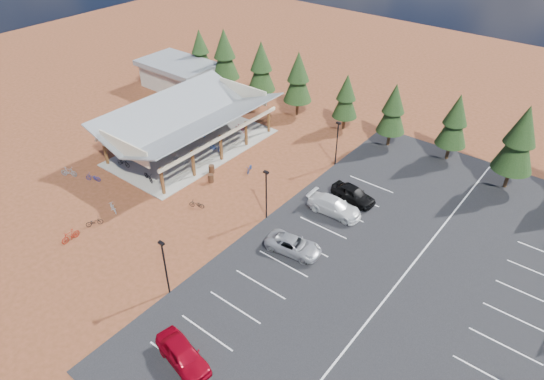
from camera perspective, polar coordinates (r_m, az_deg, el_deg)
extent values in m
plane|color=#583017|center=(46.99, -6.96, -2.09)|extent=(140.00, 140.00, 0.00)
cube|color=black|center=(41.14, 15.28, -9.66)|extent=(27.00, 44.00, 0.04)
cube|color=gray|center=(57.15, -9.29, 5.03)|extent=(10.60, 18.60, 0.10)
cube|color=#563618|center=(55.40, -19.03, 4.29)|extent=(0.25, 0.25, 3.00)
cube|color=#563618|center=(57.37, -15.67, 6.03)|extent=(0.25, 0.25, 3.00)
cube|color=#563618|center=(59.57, -12.53, 7.63)|extent=(0.25, 0.25, 3.00)
cube|color=#563618|center=(61.98, -9.60, 9.09)|extent=(0.25, 0.25, 3.00)
cube|color=#563618|center=(64.57, -6.87, 10.42)|extent=(0.25, 0.25, 3.00)
cube|color=#563618|center=(48.77, -12.79, 1.04)|extent=(0.25, 0.25, 3.00)
cube|color=#563618|center=(50.99, -9.25, 3.11)|extent=(0.25, 0.25, 3.00)
cube|color=#563618|center=(53.46, -6.02, 4.99)|extent=(0.25, 0.25, 3.00)
cube|color=#563618|center=(56.13, -3.07, 6.69)|extent=(0.25, 0.25, 3.00)
cube|color=#563618|center=(58.97, -0.37, 8.21)|extent=(0.25, 0.25, 3.00)
cube|color=beige|center=(59.21, -12.96, 9.02)|extent=(0.22, 18.00, 0.35)
cube|color=beige|center=(52.48, -5.80, 6.28)|extent=(0.22, 18.00, 0.35)
cube|color=slate|center=(57.33, -11.70, 9.31)|extent=(5.85, 19.40, 2.13)
cube|color=slate|center=(53.40, -7.52, 7.77)|extent=(5.85, 19.40, 2.13)
cube|color=beige|center=(50.57, -17.04, 4.69)|extent=(7.50, 0.15, 1.80)
cube|color=beige|center=(61.12, -3.46, 11.52)|extent=(7.50, 0.15, 1.80)
cube|color=#ADA593|center=(72.60, -10.88, 12.87)|extent=(10.00, 6.00, 3.20)
cube|color=slate|center=(71.92, -11.06, 14.31)|extent=(11.00, 7.00, 0.70)
cylinder|color=black|center=(37.54, -12.40, -9.06)|extent=(0.14, 0.14, 5.00)
cube|color=black|center=(35.85, -12.91, -6.12)|extent=(0.50, 0.25, 0.18)
cylinder|color=black|center=(43.94, -0.68, -0.70)|extent=(0.14, 0.14, 5.00)
cube|color=black|center=(42.51, -0.71, 2.10)|extent=(0.50, 0.25, 0.18)
cylinder|color=black|center=(52.35, 7.62, 5.31)|extent=(0.14, 0.14, 5.00)
cube|color=black|center=(51.15, 7.84, 7.80)|extent=(0.50, 0.25, 0.18)
cylinder|color=#3D2415|center=(50.46, -7.21, 1.39)|extent=(0.60, 0.60, 0.90)
cylinder|color=#3D2415|center=(51.95, -7.12, 2.47)|extent=(0.60, 0.60, 0.90)
cylinder|color=#382314|center=(74.89, -8.20, 13.27)|extent=(0.36, 0.36, 1.87)
cone|color=#1A3213|center=(73.80, -8.41, 15.57)|extent=(3.29, 3.29, 4.49)
cone|color=#1A3213|center=(73.21, -8.54, 16.95)|extent=(2.54, 2.54, 3.37)
cylinder|color=#382314|center=(70.55, -5.39, 12.24)|extent=(0.36, 0.36, 2.20)
cone|color=#1A3213|center=(69.21, -5.57, 15.10)|extent=(3.87, 3.87, 5.28)
cone|color=#1A3213|center=(68.50, -5.67, 16.83)|extent=(2.99, 2.99, 3.96)
cylinder|color=#382314|center=(66.59, -1.23, 10.92)|extent=(0.36, 0.36, 2.10)
cone|color=#1A3213|center=(65.23, -1.27, 13.79)|extent=(3.69, 3.69, 5.03)
cone|color=#1A3213|center=(64.51, -1.29, 15.53)|extent=(2.85, 2.85, 3.77)
cylinder|color=#382314|center=(63.59, 2.98, 9.66)|extent=(0.36, 0.36, 2.06)
cone|color=#1A3213|center=(62.18, 3.08, 12.57)|extent=(3.62, 3.62, 4.94)
cone|color=#1A3213|center=(61.44, 3.14, 14.35)|extent=(2.80, 2.80, 3.70)
cylinder|color=#382314|center=(60.73, 8.43, 7.86)|extent=(0.36, 0.36, 1.72)
cone|color=#1A3213|center=(59.47, 8.67, 10.38)|extent=(3.04, 3.04, 4.14)
cone|color=#1A3213|center=(58.79, 8.82, 11.91)|extent=(2.35, 2.35, 3.10)
cylinder|color=#382314|center=(58.05, 13.58, 5.96)|extent=(0.36, 0.36, 1.85)
cone|color=#1A3213|center=(56.64, 14.01, 8.75)|extent=(3.26, 3.26, 4.45)
cone|color=#1A3213|center=(55.89, 14.28, 10.45)|extent=(2.52, 2.52, 3.33)
cylinder|color=#382314|center=(57.21, 20.00, 4.31)|extent=(0.36, 0.36, 1.88)
cone|color=#1A3213|center=(55.76, 20.64, 7.14)|extent=(3.31, 3.31, 4.52)
cone|color=#1A3213|center=(54.98, 21.04, 8.86)|extent=(2.56, 2.56, 3.39)
cylinder|color=#382314|center=(54.41, 25.95, 1.30)|extent=(0.36, 0.36, 2.21)
cone|color=#1A3213|center=(52.64, 26.98, 4.71)|extent=(3.90, 3.90, 5.32)
cone|color=#1A3213|center=(51.71, 27.62, 6.82)|extent=(3.01, 3.01, 3.99)
imported|color=black|center=(54.90, -17.09, 3.13)|extent=(1.83, 0.83, 0.93)
imported|color=#95989D|center=(57.00, -12.20, 5.27)|extent=(1.86, 0.97, 1.07)
imported|color=navy|center=(59.09, -8.53, 6.76)|extent=(1.93, 0.75, 1.00)
imported|color=maroon|center=(61.28, -8.25, 7.84)|extent=(1.65, 0.77, 0.96)
imported|color=black|center=(51.69, -14.35, 1.55)|extent=(1.96, 1.09, 0.98)
imported|color=#95989E|center=(53.98, -10.75, 3.69)|extent=(1.91, 1.07, 1.10)
imported|color=#1D3B93|center=(55.48, -6.59, 4.95)|extent=(1.92, 0.71, 1.00)
imported|color=maroon|center=(59.50, -3.77, 7.28)|extent=(1.59, 0.45, 0.96)
imported|color=gray|center=(55.22, -22.81, 1.99)|extent=(1.87, 1.30, 1.10)
imported|color=navy|center=(53.54, -20.31, 1.40)|extent=(1.73, 1.22, 0.86)
imported|color=maroon|center=(46.10, -22.64, -4.97)|extent=(0.59, 1.83, 1.09)
imported|color=black|center=(47.16, -20.18, -3.54)|extent=(1.19, 1.61, 0.81)
imported|color=#A0A4A8|center=(48.31, -18.21, -1.98)|extent=(1.59, 0.81, 0.92)
imported|color=navy|center=(51.80, -2.65, 2.56)|extent=(1.13, 1.62, 0.80)
imported|color=black|center=(46.99, -8.86, -1.67)|extent=(1.62, 1.10, 0.80)
imported|color=maroon|center=(34.29, -10.45, -18.48)|extent=(5.01, 2.79, 1.61)
imported|color=gray|center=(41.39, 2.55, -6.51)|extent=(5.16, 2.92, 1.36)
imported|color=silver|center=(45.87, 7.34, -1.91)|extent=(5.36, 2.34, 1.53)
imported|color=black|center=(47.77, 9.54, -0.45)|extent=(4.77, 2.38, 1.56)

